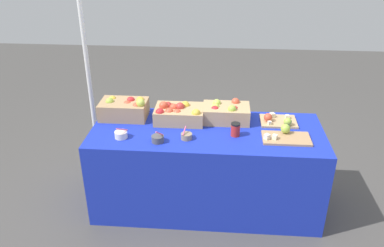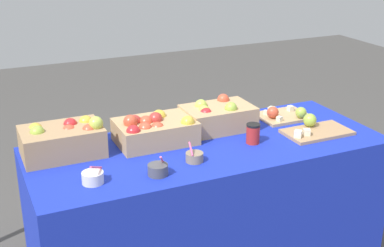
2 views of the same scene
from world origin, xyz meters
name	(u,v)px [view 1 (image 1 of 2)]	position (x,y,z in m)	size (l,w,h in m)	color
ground_plane	(206,202)	(0.00, 0.00, 0.00)	(10.00, 10.00, 0.00)	#474442
table	(206,168)	(0.00, 0.00, 0.37)	(1.90, 0.76, 0.74)	#192DB7
apple_crate_left	(125,108)	(-0.72, 0.18, 0.82)	(0.40, 0.27, 0.20)	tan
apple_crate_middle	(178,113)	(-0.25, 0.14, 0.81)	(0.41, 0.28, 0.17)	tan
apple_crate_right	(226,113)	(0.15, 0.18, 0.81)	(0.39, 0.26, 0.17)	tan
cutting_board_front	(285,136)	(0.62, -0.10, 0.76)	(0.37, 0.22, 0.09)	tan
cutting_board_back	(278,120)	(0.59, 0.17, 0.76)	(0.30, 0.24, 0.09)	tan
sample_bowl_near	(158,139)	(-0.37, -0.23, 0.77)	(0.10, 0.10, 0.12)	#4C4C51
sample_bowl_mid	(121,135)	(-0.67, -0.19, 0.77)	(0.10, 0.10, 0.11)	silver
sample_bowl_far	(186,136)	(-0.16, -0.17, 0.76)	(0.09, 0.09, 0.09)	gray
coffee_cup	(235,129)	(0.23, -0.08, 0.79)	(0.07, 0.07, 0.11)	red
tent_pole	(86,56)	(-1.19, 0.67, 1.12)	(0.04, 0.04, 2.24)	white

